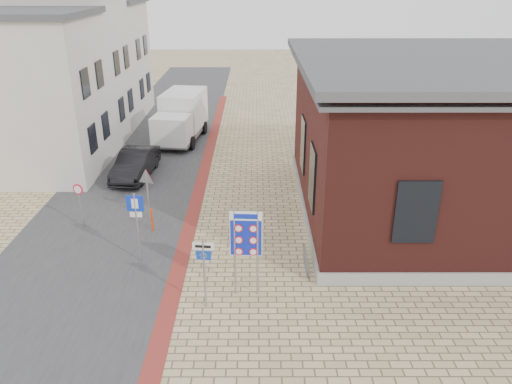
# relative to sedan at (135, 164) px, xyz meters

# --- Properties ---
(ground) EXTENTS (120.00, 120.00, 0.00)m
(ground) POSITION_rel_sedan_xyz_m (5.51, -11.11, -0.72)
(ground) COLOR tan
(ground) RESTS_ON ground
(road_strip) EXTENTS (7.00, 60.00, 0.02)m
(road_strip) POSITION_rel_sedan_xyz_m (0.01, 3.89, -0.71)
(road_strip) COLOR #38383A
(road_strip) RESTS_ON ground
(curb_strip) EXTENTS (0.60, 40.00, 0.02)m
(curb_strip) POSITION_rel_sedan_xyz_m (3.51, -1.11, -0.71)
(curb_strip) COLOR maroon
(curb_strip) RESTS_ON ground
(brick_building) EXTENTS (13.00, 13.00, 6.80)m
(brick_building) POSITION_rel_sedan_xyz_m (14.50, -4.12, 2.76)
(brick_building) COLOR gray
(brick_building) RESTS_ON ground
(townhouse_near) EXTENTS (7.40, 6.40, 8.30)m
(townhouse_near) POSITION_rel_sedan_xyz_m (-5.48, 0.89, 3.44)
(townhouse_near) COLOR beige
(townhouse_near) RESTS_ON ground
(townhouse_mid) EXTENTS (7.40, 6.40, 9.10)m
(townhouse_mid) POSITION_rel_sedan_xyz_m (-5.48, 6.89, 3.84)
(townhouse_mid) COLOR beige
(townhouse_mid) RESTS_ON ground
(townhouse_far) EXTENTS (7.40, 6.40, 8.30)m
(townhouse_far) POSITION_rel_sedan_xyz_m (-5.48, 12.89, 3.44)
(townhouse_far) COLOR beige
(townhouse_far) RESTS_ON ground
(bike_rack) EXTENTS (0.08, 1.80, 0.60)m
(bike_rack) POSITION_rel_sedan_xyz_m (8.16, -8.91, -0.46)
(bike_rack) COLOR slate
(bike_rack) RESTS_ON ground
(sedan) EXTENTS (1.92, 4.52, 1.45)m
(sedan) POSITION_rel_sedan_xyz_m (0.00, 0.00, 0.00)
(sedan) COLOR black
(sedan) RESTS_ON ground
(box_truck) EXTENTS (3.00, 5.95, 2.98)m
(box_truck) POSITION_rel_sedan_xyz_m (1.58, 6.39, 0.82)
(box_truck) COLOR slate
(box_truck) RESTS_ON ground
(border_sign) EXTENTS (1.05, 0.11, 3.06)m
(border_sign) POSITION_rel_sedan_xyz_m (6.01, -10.61, 1.48)
(border_sign) COLOR gray
(border_sign) RESTS_ON ground
(essen_sign) EXTENTS (0.67, 0.10, 2.50)m
(essen_sign) POSITION_rel_sedan_xyz_m (4.71, -11.32, 0.93)
(essen_sign) COLOR gray
(essen_sign) RESTS_ON ground
(parking_sign) EXTENTS (0.61, 0.07, 2.75)m
(parking_sign) POSITION_rel_sedan_xyz_m (2.01, -8.50, 1.17)
(parking_sign) COLOR gray
(parking_sign) RESTS_ON ground
(yield_sign) EXTENTS (0.80, 0.31, 2.32)m
(yield_sign) POSITION_rel_sedan_xyz_m (1.71, -5.11, 1.04)
(yield_sign) COLOR gray
(yield_sign) RESTS_ON ground
(speed_sign) EXTENTS (0.45, 0.17, 1.97)m
(speed_sign) POSITION_rel_sedan_xyz_m (-0.99, -5.77, 0.56)
(speed_sign) COLOR gray
(speed_sign) RESTS_ON ground
(bollard) EXTENTS (0.11, 0.11, 1.00)m
(bollard) POSITION_rel_sedan_xyz_m (2.01, -6.11, -0.22)
(bollard) COLOR red
(bollard) RESTS_ON ground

